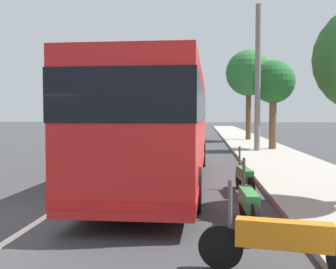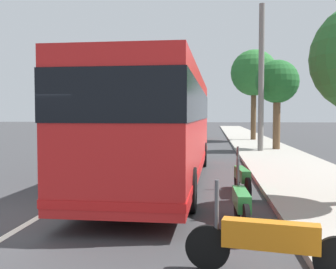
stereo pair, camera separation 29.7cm
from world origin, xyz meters
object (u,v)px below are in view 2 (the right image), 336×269
(car_side_street, at_px, (123,135))
(roadside_tree_mid_block, at_px, (277,83))
(car_oncoming, at_px, (192,131))
(motorcycle_far_end, at_px, (241,204))
(coach_bus, at_px, (161,121))
(roadside_tree_far_block, at_px, (254,73))
(utility_pole, at_px, (261,79))
(motorcycle_mid_row, at_px, (269,241))
(motorcycle_angled, at_px, (242,177))

(car_side_street, relative_size, roadside_tree_mid_block, 0.80)
(car_oncoming, height_order, roadside_tree_mid_block, roadside_tree_mid_block)
(motorcycle_far_end, bearing_deg, coach_bus, 21.09)
(coach_bus, bearing_deg, roadside_tree_far_block, -12.93)
(coach_bus, relative_size, utility_pole, 1.47)
(roadside_tree_far_block, distance_m, utility_pole, 10.29)
(motorcycle_mid_row, xyz_separation_m, roadside_tree_far_block, (27.45, -2.57, 5.05))
(car_oncoming, bearing_deg, utility_pole, -162.17)
(motorcycle_mid_row, distance_m, motorcycle_far_end, 2.19)
(motorcycle_angled, bearing_deg, car_oncoming, 0.11)
(motorcycle_mid_row, height_order, roadside_tree_mid_block, roadside_tree_mid_block)
(roadside_tree_mid_block, relative_size, roadside_tree_far_block, 0.72)
(coach_bus, xyz_separation_m, motorcycle_angled, (-1.76, -2.43, -1.48))
(car_side_street, relative_size, roadside_tree_far_block, 0.58)
(motorcycle_mid_row, bearing_deg, roadside_tree_far_block, -84.41)
(motorcycle_angled, bearing_deg, car_side_street, 17.24)
(car_oncoming, xyz_separation_m, utility_pole, (-13.06, -4.53, 3.42))
(car_side_street, height_order, roadside_tree_mid_block, roadside_tree_mid_block)
(motorcycle_mid_row, xyz_separation_m, utility_pole, (17.27, -1.94, 3.68))
(car_side_street, bearing_deg, coach_bus, 12.94)
(motorcycle_angled, height_order, utility_pole, utility_pole)
(car_side_street, distance_m, car_oncoming, 9.45)
(motorcycle_mid_row, relative_size, motorcycle_far_end, 1.03)
(roadside_tree_mid_block, bearing_deg, car_side_street, 70.73)
(motorcycle_far_end, relative_size, roadside_tree_mid_block, 0.41)
(motorcycle_mid_row, relative_size, car_oncoming, 0.51)
(roadside_tree_mid_block, relative_size, utility_pole, 0.65)
(coach_bus, bearing_deg, roadside_tree_mid_block, -24.78)
(coach_bus, height_order, motorcycle_angled, coach_bus)
(coach_bus, height_order, car_oncoming, coach_bus)
(motorcycle_mid_row, distance_m, car_oncoming, 30.44)
(car_oncoming, height_order, roadside_tree_far_block, roadside_tree_far_block)
(motorcycle_angled, bearing_deg, utility_pole, -15.08)
(coach_bus, xyz_separation_m, roadside_tree_mid_block, (11.23, -5.39, 2.08))
(coach_bus, distance_m, motorcycle_far_end, 5.71)
(car_oncoming, xyz_separation_m, roadside_tree_far_block, (-2.88, -5.16, 4.79))
(car_oncoming, relative_size, utility_pole, 0.53)
(car_side_street, relative_size, car_oncoming, 0.98)
(coach_bus, bearing_deg, car_oncoming, 1.36)
(motorcycle_angled, relative_size, roadside_tree_far_block, 0.30)
(motorcycle_mid_row, relative_size, utility_pole, 0.27)
(motorcycle_far_end, height_order, roadside_tree_far_block, roadside_tree_far_block)
(motorcycle_angled, distance_m, car_oncoming, 24.98)
(car_oncoming, bearing_deg, coach_bus, 179.20)
(coach_bus, xyz_separation_m, motorcycle_mid_row, (-7.25, -2.38, -1.46))
(roadside_tree_mid_block, height_order, roadside_tree_far_block, roadside_tree_far_block)
(utility_pole, bearing_deg, motorcycle_far_end, 171.88)
(motorcycle_mid_row, distance_m, roadside_tree_far_block, 28.03)
(roadside_tree_mid_block, bearing_deg, motorcycle_angled, 167.18)
(utility_pole, bearing_deg, car_side_street, 62.26)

